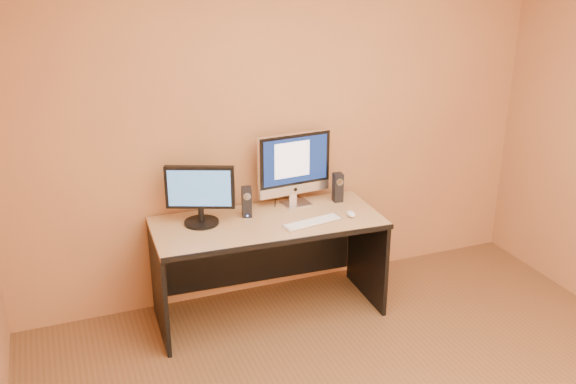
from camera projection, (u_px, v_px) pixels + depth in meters
name	position (u px, v px, depth m)	size (l,w,h in m)	color
walls	(442.00, 229.00, 2.85)	(4.00, 4.00, 2.60)	#A67343
desk	(268.00, 268.00, 4.51)	(1.56, 0.68, 0.72)	#A97854
imac	(296.00, 169.00, 4.57)	(0.56, 0.21, 0.54)	silver
second_monitor	(200.00, 195.00, 4.26)	(0.47, 0.23, 0.41)	black
speaker_left	(247.00, 202.00, 4.41)	(0.07, 0.07, 0.21)	black
speaker_right	(338.00, 187.00, 4.68)	(0.07, 0.07, 0.21)	black
keyboard	(313.00, 222.00, 4.33)	(0.42, 0.11, 0.02)	silver
mouse	(351.00, 214.00, 4.45)	(0.06, 0.10, 0.04)	white
cable_a	(301.00, 198.00, 4.76)	(0.01, 0.01, 0.21)	black
cable_b	(275.00, 202.00, 4.69)	(0.01, 0.01, 0.18)	black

